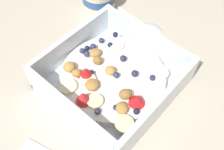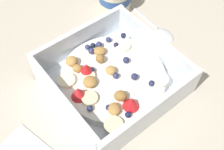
# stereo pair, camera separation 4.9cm
# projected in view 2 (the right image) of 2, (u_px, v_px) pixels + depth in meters

# --- Properties ---
(ground_plane) EXTENTS (2.40, 2.40, 0.00)m
(ground_plane) POSITION_uv_depth(u_px,v_px,m) (118.00, 89.00, 0.51)
(ground_plane) COLOR beige
(fruit_bowl) EXTENTS (0.22, 0.22, 0.07)m
(fruit_bowl) POSITION_uv_depth(u_px,v_px,m) (111.00, 78.00, 0.50)
(fruit_bowl) COLOR white
(fruit_bowl) RESTS_ON ground
(spoon) EXTENTS (0.03, 0.17, 0.01)m
(spoon) POSITION_uv_depth(u_px,v_px,m) (157.00, 27.00, 0.60)
(spoon) COLOR silver
(spoon) RESTS_ON ground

